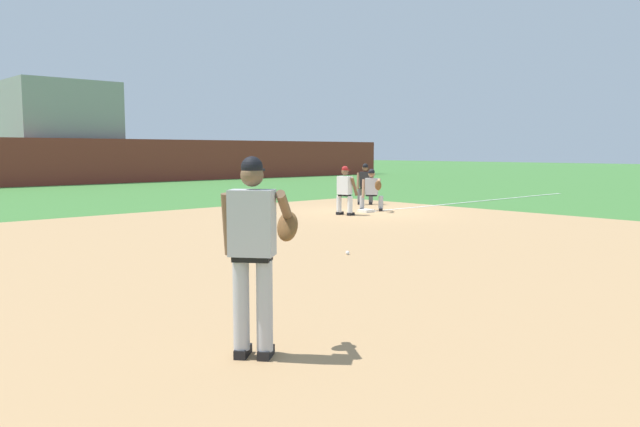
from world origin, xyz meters
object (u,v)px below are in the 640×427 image
first_base_bag (366,211)px  baseball (348,253)px  baserunner (345,189)px  first_baseman (372,188)px  umpire (365,182)px  pitcher (255,244)px

first_base_bag → baseball: size_ratio=5.14×
first_base_bag → baserunner: baserunner is taller
first_baseman → umpire: bearing=48.4°
baserunner → umpire: same height
first_base_bag → first_baseman: size_ratio=0.28×
baseball → umpire: size_ratio=0.05×
first_base_bag → pitcher: 13.85m
baseball → umpire: 10.83m
baserunner → baseball: bearing=-134.4°
first_base_bag → baserunner: bearing=-170.5°
pitcher → first_baseman: (11.12, 8.83, -0.33)m
pitcher → umpire: size_ratio=1.27×
baseball → first_baseman: bearing=39.7°
first_base_bag → pitcher: pitcher is taller
baseball → pitcher: 5.90m
first_baseman → first_base_bag: bearing=-162.5°
pitcher → baserunner: size_ratio=1.27×
first_baseman → pitcher: bearing=-141.6°
baseball → baserunner: size_ratio=0.05×
baserunner → first_baseman: bearing=11.7°
baseball → umpire: (8.07, 7.19, 0.76)m
first_baseman → umpire: umpire is taller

